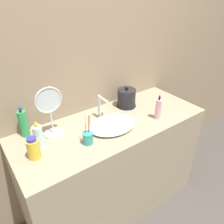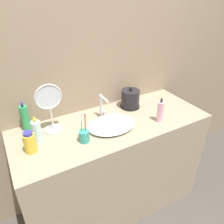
{
  "view_description": "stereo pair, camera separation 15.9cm",
  "coord_description": "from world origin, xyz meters",
  "px_view_note": "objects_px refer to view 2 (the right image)",
  "views": [
    {
      "loc": [
        -0.82,
        -0.82,
        1.8
      ],
      "look_at": [
        -0.01,
        0.29,
        0.99
      ],
      "focal_mm": 35.0,
      "sensor_mm": 36.0,
      "label": 1
    },
    {
      "loc": [
        -0.69,
        -0.91,
        1.8
      ],
      "look_at": [
        -0.01,
        0.29,
        0.99
      ],
      "focal_mm": 35.0,
      "sensor_mm": 36.0,
      "label": 2
    }
  ],
  "objects_px": {
    "lotion_bottle": "(25,118)",
    "hand_cream_bottle": "(30,142)",
    "electric_kettle": "(130,99)",
    "vanity_mirror": "(50,106)",
    "mouthwash_bottle": "(160,111)",
    "faucet": "(102,105)",
    "shampoo_bottle": "(37,131)",
    "toothbrush_cup": "(84,136)"
  },
  "relations": [
    {
      "from": "shampoo_bottle",
      "to": "vanity_mirror",
      "type": "height_order",
      "value": "vanity_mirror"
    },
    {
      "from": "hand_cream_bottle",
      "to": "mouthwash_bottle",
      "type": "bearing_deg",
      "value": -7.29
    },
    {
      "from": "toothbrush_cup",
      "to": "lotion_bottle",
      "type": "height_order",
      "value": "lotion_bottle"
    },
    {
      "from": "electric_kettle",
      "to": "toothbrush_cup",
      "type": "relative_size",
      "value": 0.84
    },
    {
      "from": "lotion_bottle",
      "to": "shampoo_bottle",
      "type": "height_order",
      "value": "lotion_bottle"
    },
    {
      "from": "vanity_mirror",
      "to": "mouthwash_bottle",
      "type": "bearing_deg",
      "value": -20.75
    },
    {
      "from": "shampoo_bottle",
      "to": "hand_cream_bottle",
      "type": "distance_m",
      "value": 0.11
    },
    {
      "from": "mouthwash_bottle",
      "to": "hand_cream_bottle",
      "type": "distance_m",
      "value": 0.93
    },
    {
      "from": "toothbrush_cup",
      "to": "hand_cream_bottle",
      "type": "distance_m",
      "value": 0.34
    },
    {
      "from": "toothbrush_cup",
      "to": "lotion_bottle",
      "type": "bearing_deg",
      "value": 132.97
    },
    {
      "from": "faucet",
      "to": "electric_kettle",
      "type": "relative_size",
      "value": 1.02
    },
    {
      "from": "faucet",
      "to": "toothbrush_cup",
      "type": "height_order",
      "value": "toothbrush_cup"
    },
    {
      "from": "mouthwash_bottle",
      "to": "hand_cream_bottle",
      "type": "xyz_separation_m",
      "value": [
        -0.93,
        0.12,
        -0.02
      ]
    },
    {
      "from": "electric_kettle",
      "to": "hand_cream_bottle",
      "type": "height_order",
      "value": "electric_kettle"
    },
    {
      "from": "hand_cream_bottle",
      "to": "vanity_mirror",
      "type": "bearing_deg",
      "value": 40.73
    },
    {
      "from": "lotion_bottle",
      "to": "mouthwash_bottle",
      "type": "height_order",
      "value": "lotion_bottle"
    },
    {
      "from": "hand_cream_bottle",
      "to": "vanity_mirror",
      "type": "xyz_separation_m",
      "value": [
        0.19,
        0.16,
        0.13
      ]
    },
    {
      "from": "lotion_bottle",
      "to": "vanity_mirror",
      "type": "height_order",
      "value": "vanity_mirror"
    },
    {
      "from": "lotion_bottle",
      "to": "electric_kettle",
      "type": "bearing_deg",
      "value": -5.21
    },
    {
      "from": "faucet",
      "to": "hand_cream_bottle",
      "type": "bearing_deg",
      "value": -165.55
    },
    {
      "from": "faucet",
      "to": "vanity_mirror",
      "type": "height_order",
      "value": "vanity_mirror"
    },
    {
      "from": "electric_kettle",
      "to": "faucet",
      "type": "bearing_deg",
      "value": -173.8
    },
    {
      "from": "toothbrush_cup",
      "to": "shampoo_bottle",
      "type": "relative_size",
      "value": 1.16
    },
    {
      "from": "faucet",
      "to": "shampoo_bottle",
      "type": "bearing_deg",
      "value": -173.67
    },
    {
      "from": "lotion_bottle",
      "to": "hand_cream_bottle",
      "type": "distance_m",
      "value": 0.26
    },
    {
      "from": "electric_kettle",
      "to": "vanity_mirror",
      "type": "relative_size",
      "value": 0.52
    },
    {
      "from": "mouthwash_bottle",
      "to": "vanity_mirror",
      "type": "distance_m",
      "value": 0.8
    },
    {
      "from": "electric_kettle",
      "to": "shampoo_bottle",
      "type": "bearing_deg",
      "value": -173.71
    },
    {
      "from": "shampoo_bottle",
      "to": "hand_cream_bottle",
      "type": "bearing_deg",
      "value": -124.83
    },
    {
      "from": "mouthwash_bottle",
      "to": "toothbrush_cup",
      "type": "bearing_deg",
      "value": 175.45
    },
    {
      "from": "shampoo_bottle",
      "to": "faucet",
      "type": "bearing_deg",
      "value": 6.33
    },
    {
      "from": "lotion_bottle",
      "to": "toothbrush_cup",
      "type": "bearing_deg",
      "value": -47.03
    },
    {
      "from": "hand_cream_bottle",
      "to": "electric_kettle",
      "type": "bearing_deg",
      "value": 11.81
    },
    {
      "from": "electric_kettle",
      "to": "mouthwash_bottle",
      "type": "bearing_deg",
      "value": -76.79
    },
    {
      "from": "hand_cream_bottle",
      "to": "vanity_mirror",
      "type": "distance_m",
      "value": 0.28
    },
    {
      "from": "electric_kettle",
      "to": "hand_cream_bottle",
      "type": "bearing_deg",
      "value": -168.19
    },
    {
      "from": "shampoo_bottle",
      "to": "vanity_mirror",
      "type": "distance_m",
      "value": 0.19
    },
    {
      "from": "electric_kettle",
      "to": "toothbrush_cup",
      "type": "distance_m",
      "value": 0.58
    },
    {
      "from": "toothbrush_cup",
      "to": "vanity_mirror",
      "type": "xyz_separation_m",
      "value": [
        -0.14,
        0.23,
        0.15
      ]
    },
    {
      "from": "toothbrush_cup",
      "to": "shampoo_bottle",
      "type": "distance_m",
      "value": 0.31
    },
    {
      "from": "electric_kettle",
      "to": "vanity_mirror",
      "type": "xyz_separation_m",
      "value": [
        -0.67,
        -0.02,
        0.12
      ]
    },
    {
      "from": "faucet",
      "to": "vanity_mirror",
      "type": "relative_size",
      "value": 0.53
    }
  ]
}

